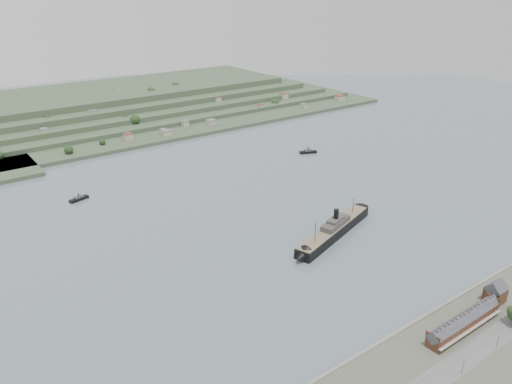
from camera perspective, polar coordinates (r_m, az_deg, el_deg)
ground at (r=398.39m, az=2.74°, el=-2.89°), size 1400.00×1400.00×0.00m
near_shore at (r=299.50m, az=26.63°, el=-15.09°), size 220.00×80.00×2.60m
terrace_row at (r=294.98m, az=22.66°, el=-13.53°), size 55.60×9.80×11.07m
gabled_building at (r=324.29m, az=25.69°, el=-10.27°), size 10.40×10.18×14.09m
far_peninsula at (r=735.30m, az=-15.29°, el=9.48°), size 760.00×309.00×30.00m
steamship at (r=370.31m, az=8.71°, el=-4.48°), size 100.46×41.21×24.78m
tugboat at (r=394.11m, az=9.83°, el=-3.26°), size 15.77×6.61×6.89m
ferry_west at (r=453.80m, az=-19.58°, el=-0.71°), size 17.66×8.91×6.38m
ferry_east at (r=548.88m, az=5.98°, el=4.60°), size 19.23×12.61×7.04m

